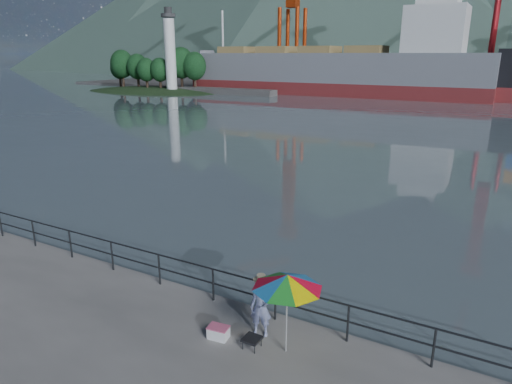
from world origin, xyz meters
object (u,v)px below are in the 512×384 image
beach_umbrella (287,282)px  cooler_bag (218,333)px  bulk_carrier (340,70)px  fisherman (261,308)px

beach_umbrella → cooler_bag: bearing=-168.4°
beach_umbrella → bulk_carrier: bulk_carrier is taller
bulk_carrier → cooler_bag: bearing=-72.9°
fisherman → beach_umbrella: (0.86, -0.32, 1.09)m
fisherman → bulk_carrier: bulk_carrier is taller
fisherman → bulk_carrier: (-23.01, 71.45, 3.32)m
fisherman → cooler_bag: (-0.85, -0.67, -0.62)m
beach_umbrella → fisherman: bearing=159.7°
cooler_bag → fisherman: bearing=30.3°
fisherman → bulk_carrier: 75.14m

